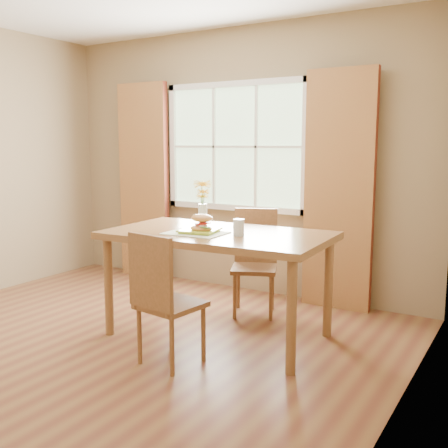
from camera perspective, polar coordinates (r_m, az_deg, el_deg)
The scene contains 12 objects.
room at distance 3.95m, azimuth -12.48°, elevation 5.90°, with size 4.24×3.84×2.74m.
window at distance 5.46m, azimuth 1.23°, elevation 8.41°, with size 1.62×0.06×1.32m.
curtain_left at distance 6.06m, azimuth -8.72°, elevation 4.56°, with size 0.65×0.08×2.20m, color maroon.
curtain_right at distance 4.92m, azimuth 12.39°, elevation 3.50°, with size 0.65×0.08×2.20m, color maroon.
dining_table at distance 4.13m, azimuth -0.68°, elevation -2.07°, with size 1.78×1.05×0.85m.
chair_near at distance 3.63m, azimuth -6.71°, elevation -7.59°, with size 0.44×0.44×0.94m.
chair_far at distance 4.78m, azimuth 3.39°, elevation -3.53°, with size 0.52×0.52×0.94m.
placemat at distance 4.04m, azimuth -3.12°, elevation -1.00°, with size 0.45×0.33×0.01m, color beige.
plate at distance 4.06m, azimuth -2.68°, elevation -0.81°, with size 0.28×0.28×0.01m, color #B1CC33.
croissant_sandwich at distance 4.00m, azimuth -2.43°, elevation 0.11°, with size 0.20×0.14×0.14m.
water_glass at distance 3.94m, azimuth 1.60°, elevation -0.41°, with size 0.08×0.08×0.13m.
flower_vase at distance 4.38m, azimuth -2.34°, elevation 2.78°, with size 0.16×0.16×0.39m.
Camera 1 is at (2.72, -2.86, 1.53)m, focal length 42.00 mm.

